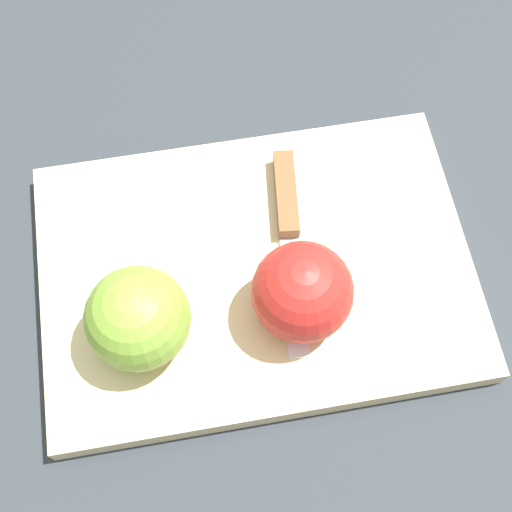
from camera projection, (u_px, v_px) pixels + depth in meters
name	position (u px, v px, depth m)	size (l,w,h in m)	color
ground_plane	(256.00, 276.00, 0.62)	(4.00, 4.00, 0.00)	#282D33
cutting_board	(256.00, 271.00, 0.61)	(0.39, 0.29, 0.02)	#D1B789
apple_half_left	(138.00, 319.00, 0.54)	(0.08, 0.08, 0.08)	olive
apple_half_right	(303.00, 292.00, 0.55)	(0.08, 0.08, 0.08)	red
knife	(287.00, 212.00, 0.61)	(0.06, 0.18, 0.02)	silver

